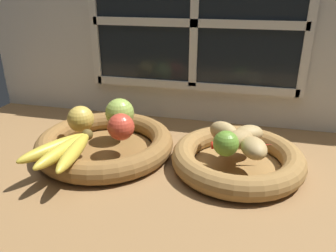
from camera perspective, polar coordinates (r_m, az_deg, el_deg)
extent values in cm
cube|color=olive|center=(85.36, 0.72, -6.86)|extent=(140.00, 90.00, 3.00)
cube|color=silver|center=(104.21, 4.74, 15.55)|extent=(140.00, 3.00, 55.00)
cube|color=black|center=(101.94, 4.62, 17.37)|extent=(64.00, 0.80, 38.00)
cube|color=white|center=(101.35, 4.56, 17.34)|extent=(2.40, 1.20, 38.00)
cube|color=white|center=(101.35, 4.56, 17.34)|extent=(64.00, 1.20, 2.40)
cube|color=white|center=(111.21, -12.72, 17.39)|extent=(2.40, 1.20, 40.40)
cube|color=white|center=(101.12, 23.44, 15.58)|extent=(2.40, 1.20, 40.40)
cube|color=white|center=(105.00, 4.23, 6.97)|extent=(64.00, 1.20, 2.40)
cylinder|color=brown|center=(89.58, -10.76, -4.30)|extent=(24.97, 24.97, 1.00)
torus|color=brown|center=(88.56, -10.87, -2.99)|extent=(36.04, 36.04, 5.59)
cylinder|color=olive|center=(82.48, 11.75, -6.95)|extent=(21.55, 21.55, 1.00)
torus|color=olive|center=(81.37, 11.88, -5.55)|extent=(31.87, 31.87, 5.59)
sphere|color=#CC422D|center=(82.28, -8.15, -0.15)|extent=(6.77, 6.77, 6.77)
sphere|color=#99B74C|center=(90.02, -8.35, 2.29)|extent=(7.81, 7.81, 7.81)
sphere|color=gold|center=(88.92, -14.91, 1.16)|extent=(6.93, 6.93, 6.93)
ellipsoid|color=gold|center=(79.63, -19.01, -3.53)|extent=(10.88, 17.79, 3.13)
ellipsoid|color=gold|center=(77.71, -17.72, -4.03)|extent=(6.02, 18.56, 3.13)
ellipsoid|color=gold|center=(76.37, -15.99, -4.30)|extent=(5.57, 18.55, 3.13)
sphere|color=brown|center=(84.01, -13.77, -1.46)|extent=(2.82, 2.82, 2.82)
ellipsoid|color=tan|center=(76.09, 14.62, -3.69)|extent=(7.88, 9.47, 4.44)
ellipsoid|color=#A38451|center=(79.11, 12.18, -2.35)|extent=(8.93, 8.73, 4.48)
ellipsoid|color=tan|center=(83.49, 13.78, -1.27)|extent=(9.11, 8.44, 4.06)
ellipsoid|color=tan|center=(81.83, 9.62, -1.02)|extent=(9.11, 8.16, 5.08)
sphere|color=olive|center=(75.15, 9.98, -3.00)|extent=(5.88, 5.88, 5.88)
cone|color=red|center=(80.07, 12.74, -3.16)|extent=(14.67, 5.64, 1.78)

